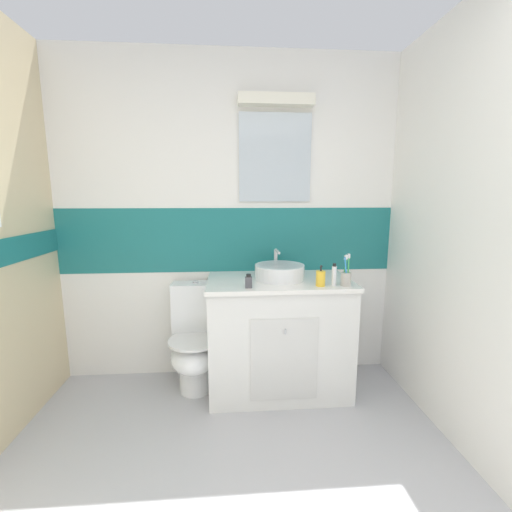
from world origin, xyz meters
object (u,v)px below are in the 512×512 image
object	(u,v)px
soap_dispenser	(321,278)
toilet	(195,341)
toothpaste_tube_upright	(334,275)
perfume_flask_small	(249,281)
sink_basin	(279,271)
toothbrush_cup	(346,277)

from	to	relation	value
soap_dispenser	toilet	bearing A→B (deg)	163.21
soap_dispenser	toothpaste_tube_upright	bearing A→B (deg)	3.65
toothpaste_tube_upright	perfume_flask_small	bearing A→B (deg)	-178.27
sink_basin	soap_dispenser	bearing A→B (deg)	-40.97
toothbrush_cup	soap_dispenser	size ratio (longest dim) A/B	1.52
perfume_flask_small	toothbrush_cup	bearing A→B (deg)	0.68
toilet	soap_dispenser	xyz separation A→B (m)	(0.87, -0.26, 0.53)
sink_basin	toilet	xyz separation A→B (m)	(-0.62, 0.05, -0.54)
sink_basin	toilet	world-z (taller)	sink_basin
sink_basin	toilet	size ratio (longest dim) A/B	0.50
toothpaste_tube_upright	sink_basin	bearing A→B (deg)	148.53
toothbrush_cup	perfume_flask_small	xyz separation A→B (m)	(-0.65, -0.01, -0.01)
toilet	soap_dispenser	size ratio (longest dim) A/B	5.62
soap_dispenser	toothpaste_tube_upright	xyz separation A→B (m)	(0.09, 0.01, 0.02)
toilet	perfume_flask_small	world-z (taller)	perfume_flask_small
soap_dispenser	perfume_flask_small	bearing A→B (deg)	-178.64
toilet	toothpaste_tube_upright	bearing A→B (deg)	-14.92
sink_basin	toothpaste_tube_upright	distance (m)	0.40
toothbrush_cup	perfume_flask_small	world-z (taller)	toothbrush_cup
soap_dispenser	perfume_flask_small	distance (m)	0.48
sink_basin	perfume_flask_small	size ratio (longest dim) A/B	4.31
sink_basin	toothpaste_tube_upright	bearing A→B (deg)	-31.47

